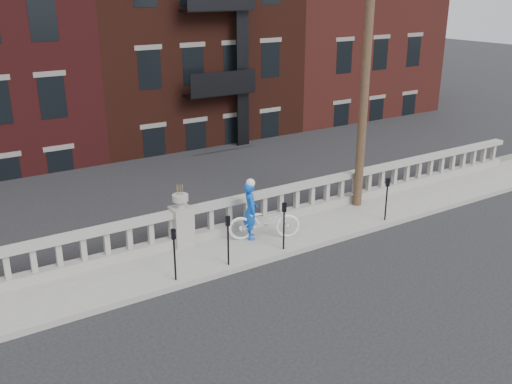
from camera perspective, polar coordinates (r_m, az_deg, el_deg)
ground at (r=13.21m, az=0.25°, el=-11.94°), size 120.00×120.00×0.00m
sidewalk at (r=15.46m, az=-5.82°, el=-6.68°), size 32.00×2.20×0.15m
balustrade at (r=16.00m, az=-7.44°, el=-3.56°), size 28.00×0.34×1.03m
planter_pedestal at (r=15.93m, az=-7.47°, el=-2.93°), size 0.55×0.55×1.76m
lower_level at (r=33.42m, az=-21.22°, el=11.20°), size 80.00×44.00×20.80m
utility_pole at (r=17.98m, az=11.06°, el=14.05°), size 1.60×0.28×10.00m
parking_meter_b at (r=13.97m, az=-8.18°, el=-5.63°), size 0.10×0.09×1.36m
parking_meter_c at (r=14.58m, az=-2.82°, el=-4.31°), size 0.10×0.09×1.36m
parking_meter_d at (r=15.44m, az=2.82°, el=-2.87°), size 0.10×0.09×1.36m
parking_meter_e at (r=17.79m, az=12.95°, el=-0.21°), size 0.10×0.09×1.36m
bicycle at (r=16.20m, az=0.83°, el=-2.89°), size 2.16×1.51×1.08m
cyclist at (r=16.12m, az=-0.55°, el=-1.85°), size 0.59×0.71×1.68m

